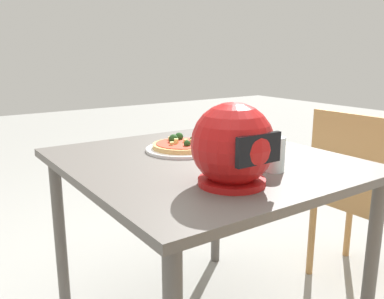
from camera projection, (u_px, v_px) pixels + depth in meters
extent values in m
cube|color=#5B5651|center=(203.00, 162.00, 1.56)|extent=(0.99, 1.06, 0.03)
cylinder|color=#5B5651|center=(216.00, 199.00, 2.27)|extent=(0.05, 0.05, 0.75)
cylinder|color=#5B5651|center=(60.00, 239.00, 1.79)|extent=(0.05, 0.05, 0.75)
cylinder|color=#5B5651|center=(370.00, 272.00, 1.52)|extent=(0.05, 0.05, 0.75)
cylinder|color=white|center=(182.00, 149.00, 1.67)|extent=(0.30, 0.30, 0.01)
cylinder|color=tan|center=(182.00, 146.00, 1.67)|extent=(0.24, 0.24, 0.02)
cylinder|color=red|center=(182.00, 143.00, 1.67)|extent=(0.21, 0.21, 0.00)
sphere|color=#234C1E|center=(193.00, 140.00, 1.69)|extent=(0.03, 0.03, 0.03)
sphere|color=#234C1E|center=(195.00, 139.00, 1.70)|extent=(0.03, 0.03, 0.03)
sphere|color=#234C1E|center=(179.00, 137.00, 1.74)|extent=(0.04, 0.04, 0.04)
sphere|color=#234C1E|center=(173.00, 139.00, 1.69)|extent=(0.04, 0.04, 0.04)
sphere|color=#234C1E|center=(187.00, 144.00, 1.62)|extent=(0.03, 0.03, 0.03)
cylinder|color=#E0D172|center=(170.00, 138.00, 1.72)|extent=(0.03, 0.03, 0.01)
cylinder|color=#E0D172|center=(192.00, 141.00, 1.67)|extent=(0.02, 0.02, 0.01)
cylinder|color=#E0D172|center=(172.00, 143.00, 1.63)|extent=(0.02, 0.02, 0.01)
cylinder|color=#E0D172|center=(186.00, 141.00, 1.68)|extent=(0.03, 0.03, 0.01)
cylinder|color=#E0D172|center=(176.00, 141.00, 1.66)|extent=(0.02, 0.02, 0.02)
sphere|color=#B21414|center=(233.00, 144.00, 1.22)|extent=(0.25, 0.25, 0.25)
cylinder|color=#B21414|center=(232.00, 181.00, 1.25)|extent=(0.21, 0.21, 0.02)
cube|color=black|center=(259.00, 149.00, 1.13)|extent=(0.16, 0.02, 0.09)
cylinder|color=silver|center=(275.00, 154.00, 1.38)|extent=(0.07, 0.07, 0.12)
cube|color=#B7844C|center=(363.00, 199.00, 2.08)|extent=(0.41, 0.41, 0.02)
cube|color=#B7844C|center=(346.00, 160.00, 1.92)|extent=(0.04, 0.38, 0.45)
cylinder|color=#B7844C|center=(349.00, 221.00, 2.36)|extent=(0.04, 0.04, 0.43)
cylinder|color=#B7844C|center=(312.00, 237.00, 2.17)|extent=(0.04, 0.04, 0.43)
cylinder|color=#B7844C|center=(371.00, 263.00, 1.90)|extent=(0.04, 0.04, 0.43)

